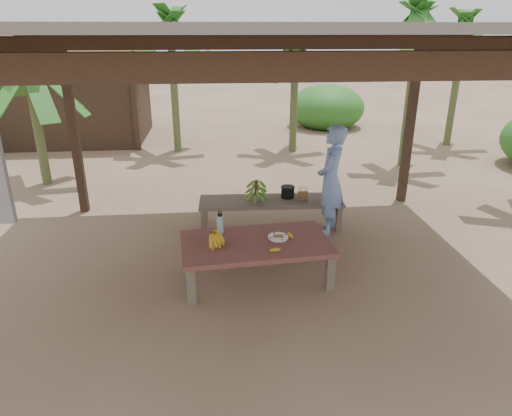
{
  "coord_description": "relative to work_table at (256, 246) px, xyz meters",
  "views": [
    {
      "loc": [
        -0.55,
        -5.21,
        2.92
      ],
      "look_at": [
        -0.05,
        0.14,
        0.8
      ],
      "focal_mm": 32.0,
      "sensor_mm": 36.0,
      "label": 1
    }
  ],
  "objects": [
    {
      "name": "banana_plant_n",
      "position": [
        1.51,
        6.22,
        1.85
      ],
      "size": [
        1.8,
        1.8,
        2.77
      ],
      "color": "#596638",
      "rests_on": "ground"
    },
    {
      "name": "ripe_banana_bunch",
      "position": [
        -0.54,
        -0.04,
        0.16
      ],
      "size": [
        0.34,
        0.31,
        0.19
      ],
      "primitive_type": null,
      "rotation": [
        0.0,
        0.0,
        -0.14
      ],
      "color": "yellow",
      "rests_on": "work_table"
    },
    {
      "name": "plate",
      "position": [
        0.28,
        0.06,
        0.08
      ],
      "size": [
        0.25,
        0.25,
        0.04
      ],
      "color": "white",
      "rests_on": "work_table"
    },
    {
      "name": "water_flask",
      "position": [
        -0.42,
        0.3,
        0.19
      ],
      "size": [
        0.08,
        0.08,
        0.3
      ],
      "color": "#3AB5B1",
      "rests_on": "work_table"
    },
    {
      "name": "skewer_rack",
      "position": [
        0.86,
        1.49,
        0.14
      ],
      "size": [
        0.18,
        0.09,
        0.24
      ],
      "primitive_type": null,
      "rotation": [
        0.0,
        0.0,
        -0.03
      ],
      "color": "#A57F47",
      "rests_on": "bench"
    },
    {
      "name": "pavilion",
      "position": [
        0.08,
        0.2,
        2.34
      ],
      "size": [
        6.6,
        5.6,
        2.95
      ],
      "color": "black",
      "rests_on": "ground"
    },
    {
      "name": "ground",
      "position": [
        0.09,
        0.21,
        -0.43
      ],
      "size": [
        80.0,
        80.0,
        0.0
      ],
      "primitive_type": "plane",
      "color": "brown",
      "rests_on": "ground"
    },
    {
      "name": "banana_plant_nw",
      "position": [
        -1.39,
        6.51,
        2.37
      ],
      "size": [
        1.8,
        1.8,
        3.3
      ],
      "color": "#596638",
      "rests_on": "ground"
    },
    {
      "name": "loose_banana_side",
      "position": [
        0.44,
        0.08,
        0.09
      ],
      "size": [
        0.1,
        0.14,
        0.04
      ],
      "primitive_type": "ellipsoid",
      "rotation": [
        0.0,
        0.0,
        0.45
      ],
      "color": "yellow",
      "rests_on": "work_table"
    },
    {
      "name": "loose_banana_front",
      "position": [
        0.2,
        -0.29,
        0.09
      ],
      "size": [
        0.16,
        0.11,
        0.04
      ],
      "primitive_type": "ellipsoid",
      "rotation": [
        0.0,
        0.0,
        2.04
      ],
      "color": "yellow",
      "rests_on": "work_table"
    },
    {
      "name": "green_banana_stalk",
      "position": [
        0.15,
        1.56,
        0.19
      ],
      "size": [
        0.31,
        0.31,
        0.34
      ],
      "primitive_type": null,
      "rotation": [
        0.0,
        0.0,
        -0.03
      ],
      "color": "#598C2D",
      "rests_on": "bench"
    },
    {
      "name": "banana_plant_w",
      "position": [
        -3.85,
        4.1,
        1.57
      ],
      "size": [
        1.8,
        1.8,
        2.48
      ],
      "color": "#596638",
      "rests_on": "ground"
    },
    {
      "name": "work_table",
      "position": [
        0.0,
        0.0,
        0.0
      ],
      "size": [
        1.88,
        1.16,
        0.5
      ],
      "rotation": [
        0.0,
        0.0,
        0.09
      ],
      "color": "brown",
      "rests_on": "ground"
    },
    {
      "name": "woman",
      "position": [
        1.24,
        1.3,
        0.39
      ],
      "size": [
        0.63,
        0.72,
        1.65
      ],
      "primitive_type": "imported",
      "rotation": [
        0.0,
        0.0,
        -2.06
      ],
      "color": "#6F8FD3",
      "rests_on": "ground"
    },
    {
      "name": "cooking_pot",
      "position": [
        0.65,
        1.64,
        0.1
      ],
      "size": [
        0.21,
        0.21,
        0.18
      ],
      "primitive_type": "cylinder",
      "color": "black",
      "rests_on": "bench"
    },
    {
      "name": "banana_plant_far",
      "position": [
        5.75,
        6.5,
        2.32
      ],
      "size": [
        1.8,
        1.8,
        3.24
      ],
      "color": "#596638",
      "rests_on": "ground"
    },
    {
      "name": "hut",
      "position": [
        -4.41,
        8.21,
        0.67
      ],
      "size": [
        4.4,
        3.43,
        2.85
      ],
      "color": "black",
      "rests_on": "ground"
    },
    {
      "name": "bench",
      "position": [
        0.38,
        1.55,
        -0.04
      ],
      "size": [
        2.22,
        0.67,
        0.45
      ],
      "rotation": [
        0.0,
        0.0,
        -0.03
      ],
      "color": "brown",
      "rests_on": "ground"
    },
    {
      "name": "banana_plant_ne",
      "position": [
        3.79,
        4.71,
        2.51
      ],
      "size": [
        1.8,
        1.8,
        3.44
      ],
      "color": "#596638",
      "rests_on": "ground"
    }
  ]
}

